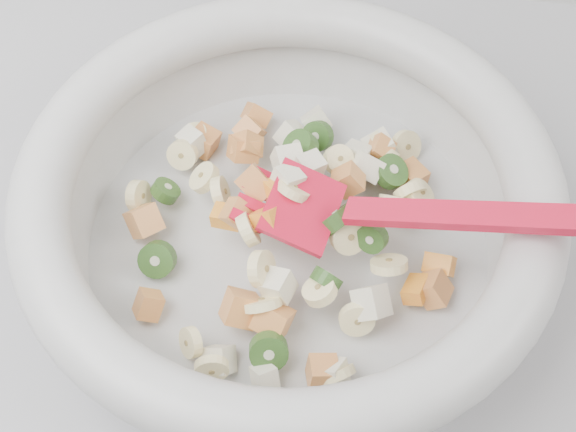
# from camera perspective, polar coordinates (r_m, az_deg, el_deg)

# --- Properties ---
(counter) EXTENTS (2.00, 0.60, 0.90)m
(counter) POSITION_cam_1_polar(r_m,az_deg,el_deg) (1.07, -6.31, -12.50)
(counter) COLOR #9D9CA2
(counter) RESTS_ON ground
(mixing_bowl) EXTENTS (0.43, 0.39, 0.14)m
(mixing_bowl) POSITION_cam_1_polar(r_m,az_deg,el_deg) (0.58, 0.04, 0.66)
(mixing_bowl) COLOR #B7B7B5
(mixing_bowl) RESTS_ON counter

